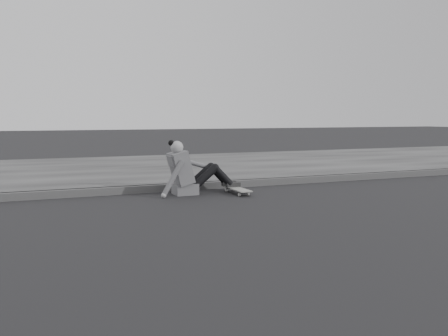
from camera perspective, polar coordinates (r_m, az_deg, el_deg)
The scene contains 5 objects.
ground at distance 7.66m, azimuth 21.57°, elevation -3.87°, with size 80.00×80.00×0.00m, color black.
curb at distance 9.64m, azimuth 10.85°, elevation -1.24°, with size 24.00×0.16×0.12m, color #434343.
sidewalk at distance 12.26m, azimuth 3.04°, elevation 0.39°, with size 24.00×6.00×0.12m, color #3D3D3D.
skateboard at distance 8.08m, azimuth 1.49°, elevation -2.44°, with size 0.20×0.78×0.09m.
seated_woman at distance 8.01m, azimuth -4.03°, elevation -0.44°, with size 1.38×0.46×0.88m.
Camera 1 is at (-5.30, -5.39, 1.26)m, focal length 40.00 mm.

